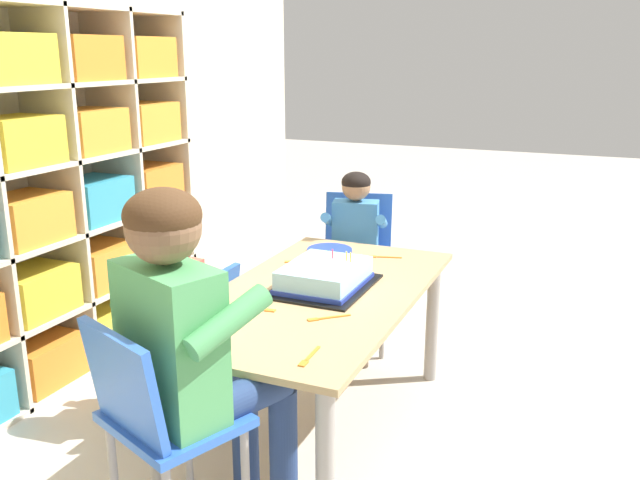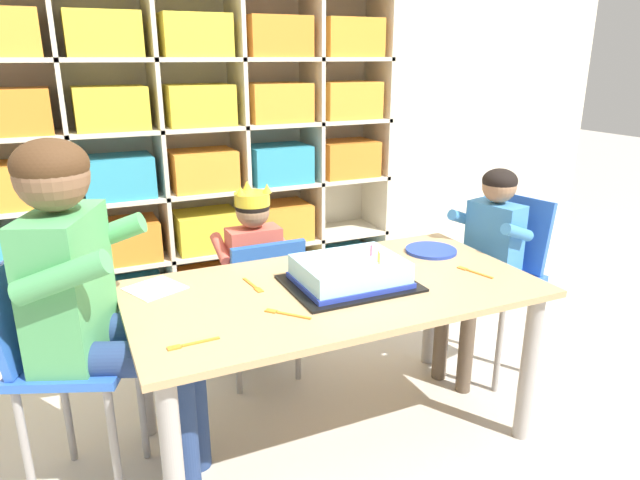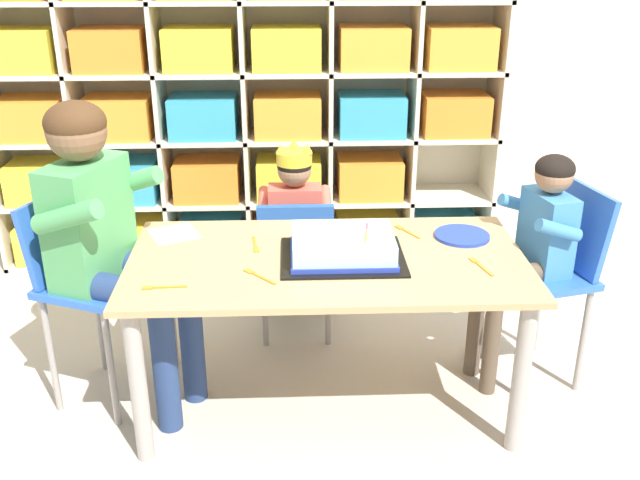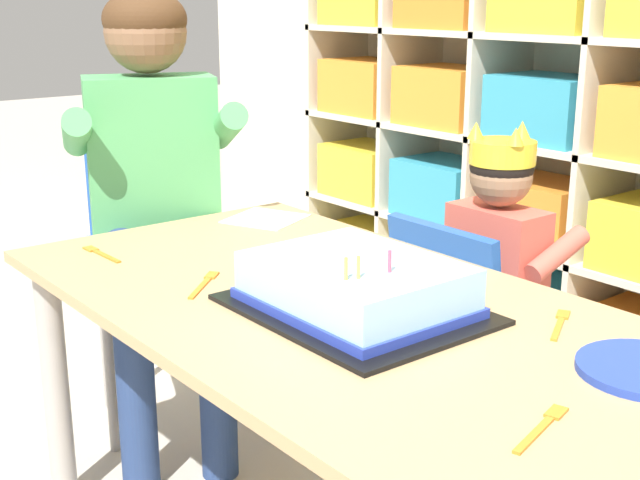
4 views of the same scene
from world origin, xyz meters
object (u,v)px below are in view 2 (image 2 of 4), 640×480
object	(u,v)px
child_with_crown	(251,256)
fork_near_child_seat	(190,344)
activity_table	(335,309)
classroom_chair_adult_side	(59,353)
fork_scattered_mid_table	(380,254)
guest_at_table_side	(486,246)
fork_near_cake_tray	(473,272)
fork_beside_plate_stack	(285,314)
adult_helper_seated	(92,286)
classroom_chair_guest_side	(499,265)
classroom_chair_blue	(261,297)
paper_plate_stack	(431,250)
birthday_cake_on_tray	(350,274)
fork_by_napkin	(254,286)

from	to	relation	value
child_with_crown	fork_near_child_seat	distance (m)	0.88
activity_table	classroom_chair_adult_side	xyz separation A→B (m)	(-0.84, 0.09, -0.01)
fork_scattered_mid_table	guest_at_table_side	bearing A→B (deg)	50.19
activity_table	classroom_chair_adult_side	distance (m)	0.84
fork_near_cake_tray	fork_beside_plate_stack	bearing A→B (deg)	-102.09
activity_table	adult_helper_seated	size ratio (longest dim) A/B	1.21
classroom_chair_guest_side	fork_scattered_mid_table	world-z (taller)	classroom_chair_guest_side
classroom_chair_blue	classroom_chair_guest_side	bearing A→B (deg)	161.83
child_with_crown	adult_helper_seated	distance (m)	0.84
classroom_chair_guest_side	paper_plate_stack	xyz separation A→B (m)	(-0.35, -0.01, 0.12)
classroom_chair_guest_side	guest_at_table_side	bearing A→B (deg)	-90.00
classroom_chair_adult_side	birthday_cake_on_tray	distance (m)	0.90
guest_at_table_side	fork_scattered_mid_table	bearing A→B (deg)	-114.10
classroom_chair_guest_side	fork_beside_plate_stack	size ratio (longest dim) A/B	6.26
activity_table	guest_at_table_side	distance (m)	0.75
classroom_chair_adult_side	guest_at_table_side	xyz separation A→B (m)	(1.57, 0.04, 0.09)
fork_by_napkin	fork_scattered_mid_table	bearing A→B (deg)	-85.65
classroom_chair_blue	adult_helper_seated	world-z (taller)	adult_helper_seated
fork_by_napkin	fork_beside_plate_stack	bearing A→B (deg)	177.47
child_with_crown	fork_by_napkin	xyz separation A→B (m)	(-0.14, -0.47, 0.07)
adult_helper_seated	fork_near_cake_tray	distance (m)	1.23
classroom_chair_adult_side	adult_helper_seated	world-z (taller)	adult_helper_seated
activity_table	paper_plate_stack	bearing A→B (deg)	17.45
guest_at_table_side	fork_near_child_seat	bearing A→B (deg)	-88.96
fork_beside_plate_stack	fork_scattered_mid_table	world-z (taller)	same
fork_beside_plate_stack	fork_near_cake_tray	distance (m)	0.72
fork_beside_plate_stack	birthday_cake_on_tray	bearing A→B (deg)	72.06
classroom_chair_adult_side	paper_plate_stack	xyz separation A→B (m)	(1.32, 0.06, 0.10)
paper_plate_stack	fork_near_cake_tray	world-z (taller)	paper_plate_stack
guest_at_table_side	fork_scattered_mid_table	world-z (taller)	guest_at_table_side
adult_helper_seated	fork_by_napkin	xyz separation A→B (m)	(0.48, 0.06, -0.11)
activity_table	fork_scattered_mid_table	world-z (taller)	fork_scattered_mid_table
classroom_chair_blue	fork_near_child_seat	size ratio (longest dim) A/B	4.51
guest_at_table_side	paper_plate_stack	distance (m)	0.25
fork_near_child_seat	activity_table	bearing A→B (deg)	18.87
classroom_chair_guest_side	guest_at_table_side	size ratio (longest dim) A/B	0.85
fork_near_cake_tray	classroom_chair_adult_side	bearing A→B (deg)	-113.08
guest_at_table_side	fork_beside_plate_stack	bearing A→B (deg)	-88.51
classroom_chair_adult_side	classroom_chair_guest_side	bearing A→B (deg)	-65.66
classroom_chair_adult_side	adult_helper_seated	size ratio (longest dim) A/B	0.70
fork_near_cake_tray	adult_helper_seated	bearing A→B (deg)	-111.72
fork_near_cake_tray	guest_at_table_side	bearing A→B (deg)	116.40
paper_plate_stack	fork_near_child_seat	bearing A→B (deg)	-160.66
classroom_chair_blue	paper_plate_stack	world-z (taller)	classroom_chair_blue
classroom_chair_guest_side	fork_by_napkin	bearing A→B (deg)	-101.12
classroom_chair_adult_side	adult_helper_seated	bearing A→B (deg)	-90.00
classroom_chair_blue	activity_table	bearing A→B (deg)	102.43
adult_helper_seated	fork_by_napkin	distance (m)	0.50
classroom_chair_adult_side	paper_plate_stack	distance (m)	1.32
paper_plate_stack	classroom_chair_guest_side	bearing A→B (deg)	0.83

